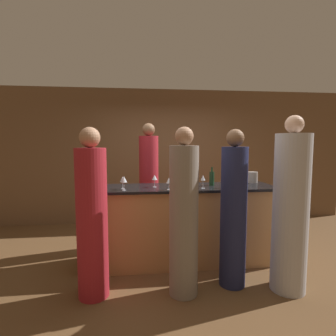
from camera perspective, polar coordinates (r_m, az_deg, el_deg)
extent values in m
plane|color=brown|center=(3.97, 2.67, -19.63)|extent=(14.00, 14.00, 0.00)
cube|color=brown|center=(5.59, -0.50, 2.54)|extent=(8.00, 0.06, 2.80)
cube|color=#B27F4C|center=(3.78, 2.71, -12.42)|extent=(2.58, 0.63, 1.05)
cube|color=black|center=(3.65, 2.75, -4.30)|extent=(2.64, 0.69, 0.04)
cylinder|color=maroon|center=(4.36, -4.17, -4.94)|extent=(0.32, 0.32, 1.80)
sphere|color=brown|center=(4.29, -4.26, 8.34)|extent=(0.20, 0.20, 0.20)
cylinder|color=gray|center=(2.93, 3.43, -11.51)|extent=(0.32, 0.32, 1.66)
sphere|color=#A37556|center=(2.81, 3.54, 6.94)|extent=(0.20, 0.20, 0.20)
cylinder|color=#1E234C|center=(3.20, 14.03, -10.35)|extent=(0.30, 0.30, 1.64)
sphere|color=brown|center=(3.09, 14.43, 6.36)|extent=(0.20, 0.20, 0.20)
cylinder|color=maroon|center=(3.00, -16.18, -11.56)|extent=(0.33, 0.33, 1.63)
sphere|color=#A37556|center=(2.88, -16.67, 6.39)|extent=(0.22, 0.22, 0.22)
cylinder|color=#B2B2B7|center=(3.29, 25.08, -8.97)|extent=(0.39, 0.39, 1.79)
sphere|color=tan|center=(3.20, 25.81, 8.56)|extent=(0.20, 0.20, 0.20)
cylinder|color=#19381E|center=(3.77, 9.51, -2.28)|extent=(0.07, 0.07, 0.20)
cylinder|color=#19381E|center=(3.76, 9.55, -0.30)|extent=(0.03, 0.03, 0.07)
cylinder|color=#9E9993|center=(4.20, 17.91, -1.92)|extent=(0.15, 0.15, 0.16)
cylinder|color=silver|center=(3.39, -9.56, -4.78)|extent=(0.05, 0.05, 0.00)
cylinder|color=silver|center=(3.38, -9.57, -3.91)|extent=(0.01, 0.01, 0.10)
cone|color=silver|center=(3.37, -9.59, -2.42)|extent=(0.08, 0.08, 0.08)
cylinder|color=silver|center=(3.50, -9.83, -4.47)|extent=(0.05, 0.05, 0.00)
cylinder|color=silver|center=(3.49, -9.84, -3.72)|extent=(0.01, 0.01, 0.09)
cone|color=silver|center=(3.48, -9.86, -2.43)|extent=(0.07, 0.07, 0.07)
cylinder|color=silver|center=(3.39, 0.17, -4.72)|extent=(0.05, 0.05, 0.00)
cylinder|color=silver|center=(3.38, 0.17, -4.00)|extent=(0.01, 0.01, 0.08)
cone|color=silver|center=(3.37, 0.17, -2.75)|extent=(0.07, 0.07, 0.07)
cylinder|color=silver|center=(3.52, 7.60, -4.39)|extent=(0.05, 0.05, 0.00)
cylinder|color=silver|center=(3.51, 7.61, -3.52)|extent=(0.01, 0.01, 0.10)
cone|color=silver|center=(3.50, 7.63, -2.12)|extent=(0.06, 0.06, 0.07)
cylinder|color=silver|center=(3.59, -2.94, -4.15)|extent=(0.05, 0.05, 0.00)
cylinder|color=silver|center=(3.58, -2.94, -3.34)|extent=(0.01, 0.01, 0.10)
cone|color=silver|center=(3.57, -2.95, -2.04)|extent=(0.07, 0.07, 0.07)
cylinder|color=silver|center=(3.59, 12.18, -4.25)|extent=(0.05, 0.05, 0.00)
cylinder|color=silver|center=(3.59, 12.20, -3.49)|extent=(0.01, 0.01, 0.09)
cone|color=silver|center=(3.58, 12.22, -2.20)|extent=(0.08, 0.08, 0.07)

